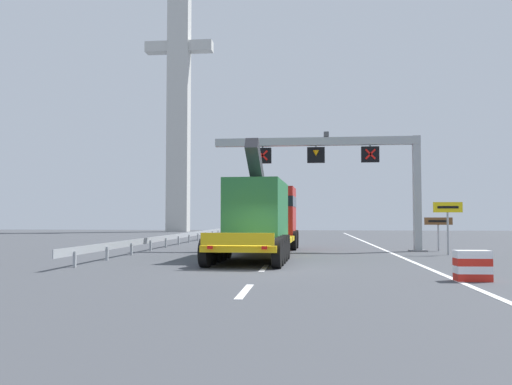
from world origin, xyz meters
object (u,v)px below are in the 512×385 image
object	(u,v)px
heavy_haul_truck_yellow	(264,215)
tourist_info_sign_brown	(438,225)
exit_sign_yellow	(448,215)
overhead_lane_gantry	(343,158)
bridge_pylon_distant	(179,80)
crash_barrier_striped	(473,266)

from	to	relation	value
heavy_haul_truck_yellow	tourist_info_sign_brown	distance (m)	9.97
exit_sign_yellow	tourist_info_sign_brown	xyz separation A→B (m)	(0.29, 3.07, -0.56)
overhead_lane_gantry	bridge_pylon_distant	bearing A→B (deg)	117.01
tourist_info_sign_brown	bridge_pylon_distant	bearing A→B (deg)	123.31
crash_barrier_striped	overhead_lane_gantry	bearing A→B (deg)	101.79
crash_barrier_striped	bridge_pylon_distant	xyz separation A→B (m)	(-21.68, 50.45, 19.74)
tourist_info_sign_brown	bridge_pylon_distant	world-z (taller)	bridge_pylon_distant
heavy_haul_truck_yellow	crash_barrier_striped	bearing A→B (deg)	-56.59
crash_barrier_striped	bridge_pylon_distant	world-z (taller)	bridge_pylon_distant
overhead_lane_gantry	crash_barrier_striped	size ratio (longest dim) A/B	11.53
heavy_haul_truck_yellow	bridge_pylon_distant	world-z (taller)	bridge_pylon_distant
tourist_info_sign_brown	overhead_lane_gantry	bearing A→B (deg)	-176.51
overhead_lane_gantry	crash_barrier_striped	world-z (taller)	overhead_lane_gantry
bridge_pylon_distant	heavy_haul_truck_yellow	bearing A→B (deg)	-69.78
heavy_haul_truck_yellow	exit_sign_yellow	world-z (taller)	heavy_haul_truck_yellow
heavy_haul_truck_yellow	exit_sign_yellow	size ratio (longest dim) A/B	5.37
overhead_lane_gantry	exit_sign_yellow	bearing A→B (deg)	-29.01
exit_sign_yellow	tourist_info_sign_brown	world-z (taller)	exit_sign_yellow
bridge_pylon_distant	exit_sign_yellow	bearing A→B (deg)	-59.08
tourist_info_sign_brown	exit_sign_yellow	bearing A→B (deg)	-95.46
tourist_info_sign_brown	bridge_pylon_distant	size ratio (longest dim) A/B	0.05
overhead_lane_gantry	heavy_haul_truck_yellow	distance (m)	5.98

